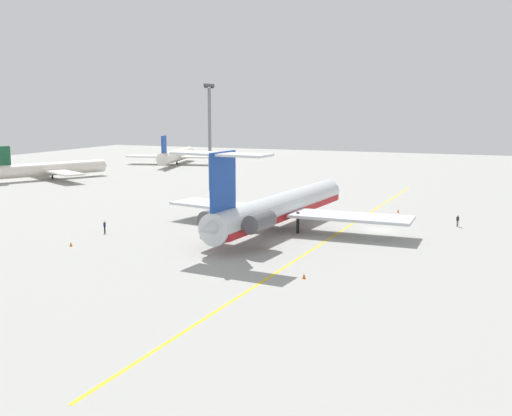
{
  "coord_description": "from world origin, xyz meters",
  "views": [
    {
      "loc": [
        -86.15,
        -15.36,
        17.81
      ],
      "look_at": [
        -5.0,
        17.41,
        2.95
      ],
      "focal_mm": 41.82,
      "sensor_mm": 36.0,
      "label": 1
    }
  ],
  "objects": [
    {
      "name": "taxiway_centreline",
      "position": [
        -5.0,
        4.99,
        0.0
      ],
      "size": [
        108.61,
        5.71,
        0.01
      ],
      "primitive_type": "cube",
      "rotation": [
        0.0,
        0.0,
        -0.05
      ],
      "color": "gold",
      "rests_on": "ground"
    },
    {
      "name": "safety_cone_nose",
      "position": [
        16.06,
        -0.37,
        0.28
      ],
      "size": [
        0.4,
        0.4,
        0.55
      ],
      "primitive_type": "cone",
      "color": "#EA590F",
      "rests_on": "ground"
    },
    {
      "name": "safety_cone_tail",
      "position": [
        -28.17,
        2.6,
        0.28
      ],
      "size": [
        0.4,
        0.4,
        0.55
      ],
      "primitive_type": "cone",
      "color": "#EA590F",
      "rests_on": "ground"
    },
    {
      "name": "main_jetliner",
      "position": [
        -6.2,
        13.54,
        3.42
      ],
      "size": [
        43.1,
        38.09,
        12.55
      ],
      "rotation": [
        0.0,
        0.0,
        -0.11
      ],
      "color": "silver",
      "rests_on": "ground"
    },
    {
      "name": "ground_crew_near_nose",
      "position": [
        11.99,
        32.58,
        1.05
      ],
      "size": [
        0.41,
        0.27,
        1.66
      ],
      "rotation": [
        0.0,
        0.0,
        5.01
      ],
      "color": "black",
      "rests_on": "ground"
    },
    {
      "name": "airliner_mid_right",
      "position": [
        32.91,
        87.07,
        2.56
      ],
      "size": [
        27.04,
        27.38,
        8.68
      ],
      "rotation": [
        0.0,
        0.0,
        -0.49
      ],
      "color": "silver",
      "rests_on": "ground"
    },
    {
      "name": "ground",
      "position": [
        0.0,
        0.0,
        0.0
      ],
      "size": [
        305.96,
        305.96,
        0.0
      ],
      "primitive_type": "plane",
      "color": "#9E9E99"
    },
    {
      "name": "safety_cone_wingtip",
      "position": [
        -25.34,
        35.1,
        0.28
      ],
      "size": [
        0.4,
        0.4,
        0.55
      ],
      "primitive_type": "cone",
      "color": "#EA590F",
      "rests_on": "ground"
    },
    {
      "name": "airliner_far_right",
      "position": [
        78.53,
        77.83,
        2.83
      ],
      "size": [
        31.97,
        31.89,
        9.62
      ],
      "rotation": [
        0.0,
        0.0,
        0.23
      ],
      "color": "silver",
      "rests_on": "ground"
    },
    {
      "name": "ground_crew_portside",
      "position": [
        6.93,
        -10.57,
        1.12
      ],
      "size": [
        0.28,
        0.41,
        1.77
      ],
      "rotation": [
        0.0,
        0.0,
        0.48
      ],
      "color": "black",
      "rests_on": "ground"
    },
    {
      "name": "light_mast",
      "position": [
        29.02,
        41.84,
        12.51
      ],
      "size": [
        4.0,
        0.7,
        22.63
      ],
      "color": "slate",
      "rests_on": "ground"
    },
    {
      "name": "ground_crew_starboard",
      "position": [
        17.49,
        34.2,
        1.14
      ],
      "size": [
        0.32,
        0.38,
        1.8
      ],
      "rotation": [
        0.0,
        0.0,
        3.81
      ],
      "color": "black",
      "rests_on": "ground"
    },
    {
      "name": "ground_crew_near_tail",
      "position": [
        -16.78,
        36.05,
        1.12
      ],
      "size": [
        0.44,
        0.28,
        1.76
      ],
      "rotation": [
        0.0,
        0.0,
        4.57
      ],
      "color": "black",
      "rests_on": "ground"
    }
  ]
}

